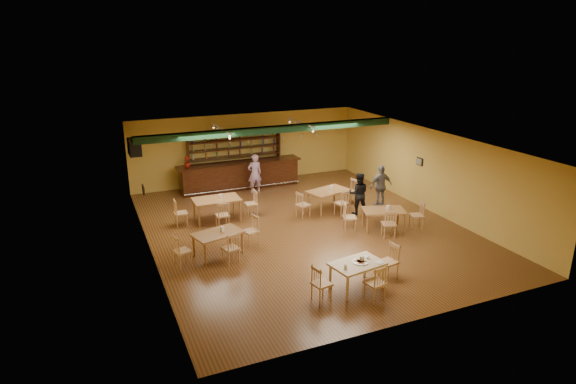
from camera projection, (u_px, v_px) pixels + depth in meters
name	position (u px, v px, depth m)	size (l,w,h in m)	color
floor	(304.00, 228.00, 16.33)	(12.00, 12.00, 0.00)	#4F3216
ceiling_beam	(273.00, 130.00, 17.88)	(10.00, 0.30, 0.25)	black
track_rail_left	(221.00, 128.00, 17.72)	(0.05, 2.50, 0.05)	silver
track_rail_right	(301.00, 123.00, 18.91)	(0.05, 2.50, 0.05)	silver
ac_unit	(135.00, 147.00, 17.48)	(0.34, 0.70, 0.48)	silver
picture_left	(143.00, 190.00, 14.82)	(0.04, 0.34, 0.28)	black
picture_right	(420.00, 161.00, 18.09)	(0.04, 0.34, 0.28)	black
bar_counter	(240.00, 175.00, 20.43)	(5.26, 0.85, 1.13)	black
back_bar_hutch	(235.00, 159.00, 20.80)	(4.07, 0.40, 2.28)	black
poinsettia	(187.00, 162.00, 19.37)	(0.26, 0.26, 0.46)	maroon
dining_table_a	(217.00, 210.00, 16.90)	(1.60, 0.96, 0.80)	olive
dining_table_b	(328.00, 200.00, 17.96)	(1.51, 0.91, 0.76)	olive
dining_table_c	(218.00, 244.00, 14.28)	(1.41, 0.85, 0.71)	olive
dining_table_d	(383.00, 219.00, 16.17)	(1.38, 0.83, 0.69)	olive
near_table	(357.00, 275.00, 12.39)	(1.33, 0.85, 0.71)	#D5B68F
pizza_tray	(361.00, 262.00, 12.32)	(0.40, 0.40, 0.01)	silver
parmesan_shaker	(345.00, 266.00, 11.98)	(0.07, 0.07, 0.11)	#EAE5C6
napkin_stack	(365.00, 257.00, 12.57)	(0.20, 0.15, 0.03)	white
pizza_server	(364.00, 260.00, 12.41)	(0.32, 0.09, 0.00)	silver
side_plate	(379.00, 262.00, 12.31)	(0.22, 0.22, 0.01)	white
patron_bar	(255.00, 174.00, 19.77)	(0.59, 0.39, 1.61)	#A053B4
patron_right_a	(358.00, 194.00, 17.43)	(0.74, 0.58, 1.53)	black
patron_right_b	(381.00, 186.00, 18.23)	(0.93, 0.39, 1.59)	gray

